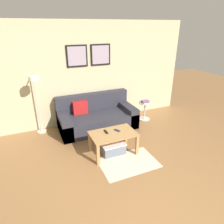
# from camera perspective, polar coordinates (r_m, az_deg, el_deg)

# --- Properties ---
(wall_back) EXTENTS (5.60, 0.09, 2.55)m
(wall_back) POSITION_cam_1_polar(r_m,az_deg,el_deg) (5.16, -7.75, 10.60)
(wall_back) COLOR #C6BC93
(wall_back) RESTS_ON ground_plane
(area_rug) EXTENTS (1.09, 0.72, 0.01)m
(area_rug) POSITION_cam_1_polar(r_m,az_deg,el_deg) (3.95, 4.73, -14.26)
(area_rug) COLOR beige
(area_rug) RESTS_ON ground_plane
(couch) EXTENTS (1.90, 0.92, 0.82)m
(couch) POSITION_cam_1_polar(r_m,az_deg,el_deg) (5.09, -4.44, -1.50)
(couch) COLOR #2D2D38
(couch) RESTS_ON ground_plane
(coffee_table) EXTENTS (0.91, 0.57, 0.45)m
(coffee_table) POSITION_cam_1_polar(r_m,az_deg,el_deg) (4.03, 0.33, -7.17)
(coffee_table) COLOR #AD7F4C
(coffee_table) RESTS_ON ground_plane
(storage_bin) EXTENTS (0.48, 0.35, 0.23)m
(storage_bin) POSITION_cam_1_polar(r_m,az_deg,el_deg) (4.16, 0.23, -10.15)
(storage_bin) COLOR slate
(storage_bin) RESTS_ON ground_plane
(floor_lamp) EXTENTS (0.22, 0.52, 1.46)m
(floor_lamp) POSITION_cam_1_polar(r_m,az_deg,el_deg) (4.67, -20.91, 5.21)
(floor_lamp) COLOR silver
(floor_lamp) RESTS_ON ground_plane
(side_table) EXTENTS (0.36, 0.36, 0.50)m
(side_table) POSITION_cam_1_polar(r_m,az_deg,el_deg) (5.56, 9.35, 0.81)
(side_table) COLOR silver
(side_table) RESTS_ON ground_plane
(book_stack) EXTENTS (0.20, 0.17, 0.06)m
(book_stack) POSITION_cam_1_polar(r_m,az_deg,el_deg) (5.46, 9.46, 2.96)
(book_stack) COLOR #D8C666
(book_stack) RESTS_ON side_table
(remote_control) EXTENTS (0.04, 0.15, 0.02)m
(remote_control) POSITION_cam_1_polar(r_m,az_deg,el_deg) (4.02, -1.74, -5.66)
(remote_control) COLOR black
(remote_control) RESTS_ON coffee_table
(cell_phone) EXTENTS (0.12, 0.15, 0.01)m
(cell_phone) POSITION_cam_1_polar(r_m,az_deg,el_deg) (4.08, 1.44, -5.27)
(cell_phone) COLOR #1E2338
(cell_phone) RESTS_ON coffee_table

